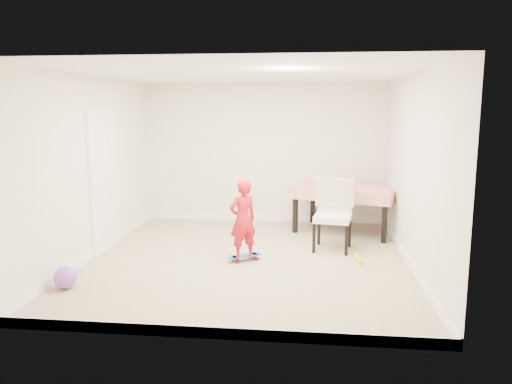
# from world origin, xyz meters

# --- Properties ---
(ground) EXTENTS (5.00, 5.00, 0.00)m
(ground) POSITION_xyz_m (0.00, 0.00, 0.00)
(ground) COLOR tan
(ground) RESTS_ON ground
(ceiling) EXTENTS (4.50, 5.00, 0.04)m
(ceiling) POSITION_xyz_m (0.00, 0.00, 2.58)
(ceiling) COLOR white
(ceiling) RESTS_ON wall_back
(wall_back) EXTENTS (4.50, 0.04, 2.60)m
(wall_back) POSITION_xyz_m (0.00, 2.48, 1.30)
(wall_back) COLOR silver
(wall_back) RESTS_ON ground
(wall_front) EXTENTS (4.50, 0.04, 2.60)m
(wall_front) POSITION_xyz_m (0.00, -2.48, 1.30)
(wall_front) COLOR silver
(wall_front) RESTS_ON ground
(wall_left) EXTENTS (0.04, 5.00, 2.60)m
(wall_left) POSITION_xyz_m (-2.23, 0.00, 1.30)
(wall_left) COLOR silver
(wall_left) RESTS_ON ground
(wall_right) EXTENTS (0.04, 5.00, 2.60)m
(wall_right) POSITION_xyz_m (2.23, 0.00, 1.30)
(wall_right) COLOR silver
(wall_right) RESTS_ON ground
(door) EXTENTS (0.11, 0.94, 2.11)m
(door) POSITION_xyz_m (-2.22, 0.30, 1.02)
(door) COLOR white
(door) RESTS_ON ground
(baseboard_back) EXTENTS (4.50, 0.02, 0.12)m
(baseboard_back) POSITION_xyz_m (0.00, 2.49, 0.06)
(baseboard_back) COLOR white
(baseboard_back) RESTS_ON ground
(baseboard_front) EXTENTS (4.50, 0.02, 0.12)m
(baseboard_front) POSITION_xyz_m (0.00, -2.49, 0.06)
(baseboard_front) COLOR white
(baseboard_front) RESTS_ON ground
(baseboard_left) EXTENTS (0.02, 5.00, 0.12)m
(baseboard_left) POSITION_xyz_m (-2.24, 0.00, 0.06)
(baseboard_left) COLOR white
(baseboard_left) RESTS_ON ground
(baseboard_right) EXTENTS (0.02, 5.00, 0.12)m
(baseboard_right) POSITION_xyz_m (2.24, 0.00, 0.06)
(baseboard_right) COLOR white
(baseboard_right) RESTS_ON ground
(dining_table) EXTENTS (1.99, 1.61, 0.81)m
(dining_table) POSITION_xyz_m (1.50, 1.81, 0.41)
(dining_table) COLOR red
(dining_table) RESTS_ON ground
(dining_chair) EXTENTS (0.69, 0.75, 1.07)m
(dining_chair) POSITION_xyz_m (1.22, 0.64, 0.54)
(dining_chair) COLOR beige
(dining_chair) RESTS_ON ground
(skateboard) EXTENTS (0.55, 0.45, 0.08)m
(skateboard) POSITION_xyz_m (-0.04, -0.05, 0.04)
(skateboard) COLOR blue
(skateboard) RESTS_ON ground
(child) EXTENTS (0.49, 0.46, 1.13)m
(child) POSITION_xyz_m (-0.06, -0.07, 0.56)
(child) COLOR red
(child) RESTS_ON ground
(balloon) EXTENTS (0.28, 0.28, 0.28)m
(balloon) POSITION_xyz_m (-2.02, -1.39, 0.14)
(balloon) COLOR #8E54CB
(balloon) RESTS_ON ground
(foam_toy) EXTENTS (0.11, 0.40, 0.06)m
(foam_toy) POSITION_xyz_m (1.57, 0.12, 0.03)
(foam_toy) COLOR yellow
(foam_toy) RESTS_ON ground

